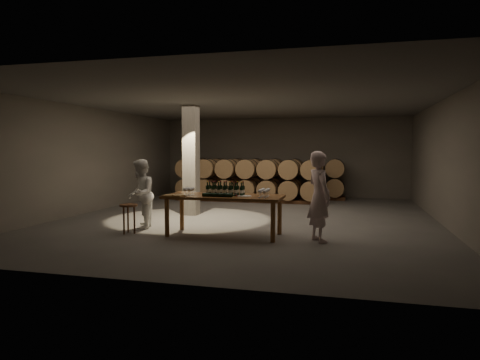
% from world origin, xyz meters
% --- Properties ---
extents(room, '(12.00, 12.00, 12.00)m').
position_xyz_m(room, '(-1.80, 0.20, 1.60)').
color(room, '#595654').
rests_on(room, ground).
extents(tasting_table, '(2.60, 1.10, 0.90)m').
position_xyz_m(tasting_table, '(0.00, -2.50, 0.80)').
color(tasting_table, brown).
rests_on(tasting_table, ground).
extents(barrel_stack_back, '(6.26, 0.95, 1.57)m').
position_xyz_m(barrel_stack_back, '(-0.57, 5.20, 0.83)').
color(barrel_stack_back, brown).
rests_on(barrel_stack_back, ground).
extents(barrel_stack_front, '(5.48, 0.95, 1.57)m').
position_xyz_m(barrel_stack_front, '(-0.96, 3.80, 0.83)').
color(barrel_stack_front, brown).
rests_on(barrel_stack_front, ground).
extents(bottle_cluster, '(0.86, 0.23, 0.32)m').
position_xyz_m(bottle_cluster, '(0.02, -2.48, 1.01)').
color(bottle_cluster, black).
rests_on(bottle_cluster, tasting_table).
extents(lying_bottles, '(0.76, 0.08, 0.08)m').
position_xyz_m(lying_bottles, '(-0.04, -2.82, 0.94)').
color(lying_bottles, black).
rests_on(lying_bottles, tasting_table).
extents(glass_cluster_left, '(0.19, 0.30, 0.17)m').
position_xyz_m(glass_cluster_left, '(-0.77, -2.65, 1.02)').
color(glass_cluster_left, silver).
rests_on(glass_cluster_left, tasting_table).
extents(glass_cluster_right, '(0.19, 0.52, 0.17)m').
position_xyz_m(glass_cluster_right, '(0.92, -2.57, 1.03)').
color(glass_cluster_right, silver).
rests_on(glass_cluster_right, tasting_table).
extents(plate, '(0.30, 0.30, 0.02)m').
position_xyz_m(plate, '(0.50, -2.60, 0.91)').
color(plate, white).
rests_on(plate, tasting_table).
extents(notebook_near, '(0.30, 0.27, 0.03)m').
position_xyz_m(notebook_near, '(-0.91, -2.93, 0.92)').
color(notebook_near, olive).
rests_on(notebook_near, tasting_table).
extents(notebook_corner, '(0.22, 0.28, 0.02)m').
position_xyz_m(notebook_corner, '(-1.14, -2.90, 0.91)').
color(notebook_corner, olive).
rests_on(notebook_corner, tasting_table).
extents(pen, '(0.13, 0.05, 0.01)m').
position_xyz_m(pen, '(-0.76, -2.92, 0.91)').
color(pen, black).
rests_on(pen, tasting_table).
extents(stool, '(0.40, 0.40, 0.67)m').
position_xyz_m(stool, '(-2.17, -2.82, 0.55)').
color(stool, brown).
rests_on(stool, ground).
extents(person_man, '(0.74, 0.82, 1.88)m').
position_xyz_m(person_man, '(2.09, -2.61, 0.94)').
color(person_man, silver).
rests_on(person_man, ground).
extents(person_woman, '(0.86, 0.97, 1.68)m').
position_xyz_m(person_woman, '(-2.20, -2.19, 0.84)').
color(person_woman, white).
rests_on(person_woman, ground).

